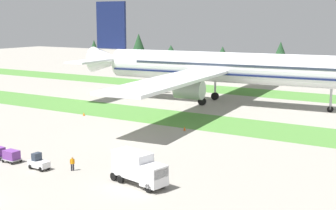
# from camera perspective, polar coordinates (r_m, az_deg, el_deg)

# --- Properties ---
(grass_strip_near) EXTENTS (320.00, 12.62, 0.01)m
(grass_strip_near) POSITION_cam_1_polar(r_m,az_deg,el_deg) (86.23, 3.37, -1.87)
(grass_strip_near) COLOR #4C8438
(grass_strip_near) RESTS_ON ground
(grass_strip_far) EXTENTS (320.00, 12.62, 0.01)m
(grass_strip_far) POSITION_cam_1_polar(r_m,az_deg,el_deg) (119.85, 11.83, 1.32)
(grass_strip_far) COLOR #4C8438
(grass_strip_far) RESTS_ON ground
(airliner) EXTENTS (64.10, 78.94, 21.84)m
(airliner) POSITION_cam_1_polar(r_m,az_deg,el_deg) (103.36, 6.02, 4.48)
(airliner) COLOR white
(airliner) RESTS_ON ground
(baggage_tug) EXTENTS (2.65, 1.41, 1.97)m
(baggage_tug) POSITION_cam_1_polar(r_m,az_deg,el_deg) (60.78, -15.00, -6.57)
(baggage_tug) COLOR silver
(baggage_tug) RESTS_ON ground
(cargo_dolly_lead) EXTENTS (2.26, 1.59, 1.55)m
(cargo_dolly_lead) POSITION_cam_1_polar(r_m,az_deg,el_deg) (64.51, -17.96, -5.66)
(cargo_dolly_lead) COLOR #A3A3A8
(cargo_dolly_lead) RESTS_ON ground
(catering_truck) EXTENTS (7.28, 3.67, 3.58)m
(catering_truck) POSITION_cam_1_polar(r_m,az_deg,el_deg) (53.24, -3.54, -7.34)
(catering_truck) COLOR silver
(catering_truck) RESTS_ON ground
(ground_crew_marshaller) EXTENTS (0.40, 0.44, 1.74)m
(ground_crew_marshaller) POSITION_cam_1_polar(r_m,az_deg,el_deg) (59.24, -11.20, -6.72)
(ground_crew_marshaller) COLOR black
(ground_crew_marshaller) RESTS_ON ground
(taxiway_marker_0) EXTENTS (0.44, 0.44, 0.66)m
(taxiway_marker_0) POSITION_cam_1_polar(r_m,az_deg,el_deg) (78.69, 1.97, -2.79)
(taxiway_marker_0) COLOR orange
(taxiway_marker_0) RESTS_ON ground
(taxiway_marker_1) EXTENTS (0.44, 0.44, 0.63)m
(taxiway_marker_1) POSITION_cam_1_polar(r_m,az_deg,el_deg) (91.89, -9.88, -1.06)
(taxiway_marker_1) COLOR orange
(taxiway_marker_1) RESTS_ON ground
(distant_tree_line) EXTENTS (185.39, 11.15, 12.29)m
(distant_tree_line) POSITION_cam_1_polar(r_m,az_deg,el_deg) (160.20, 14.32, 5.71)
(distant_tree_line) COLOR #4C3823
(distant_tree_line) RESTS_ON ground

